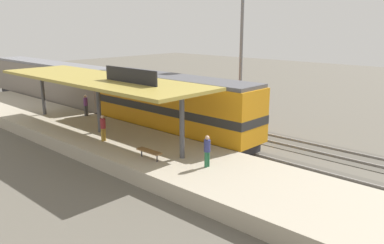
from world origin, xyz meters
name	(u,v)px	position (x,y,z in m)	size (l,w,h in m)	color
ground_plane	(169,127)	(2.00, 0.00, 0.00)	(120.00, 120.00, 0.00)	#5B564C
track_near	(150,131)	(0.00, 0.00, 0.03)	(3.20, 110.00, 0.16)	#4E4941
track_far	(191,121)	(4.60, 0.00, 0.03)	(3.20, 110.00, 0.16)	#4E4941
platform	(101,138)	(-4.60, 0.00, 0.45)	(6.00, 44.00, 0.90)	#A89E89
station_canopy	(98,80)	(-4.60, -0.09, 4.53)	(5.20, 18.00, 4.70)	#47474C
platform_bench	(149,151)	(-6.00, -6.80, 1.34)	(0.44, 1.70, 0.50)	#333338
locomotive	(173,106)	(0.00, -2.55, 2.41)	(2.93, 14.43, 4.44)	#28282D
passenger_carriage_single	(51,83)	(0.00, 15.45, 2.31)	(2.90, 20.00, 4.24)	#28282D
freight_car	(166,95)	(4.60, 3.06, 1.97)	(2.80, 12.00, 3.54)	#28282D
light_mast	(242,21)	(7.80, -2.87, 8.40)	(1.10, 1.10, 11.70)	slate
person_waiting	(86,104)	(-2.51, 5.04, 1.85)	(0.34, 0.34, 1.71)	#4C4C51
person_walking	(103,127)	(-5.70, -2.02, 1.85)	(0.34, 0.34, 1.71)	olive
person_boarding	(207,150)	(-4.73, -9.95, 1.85)	(0.34, 0.34, 1.71)	#23603D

